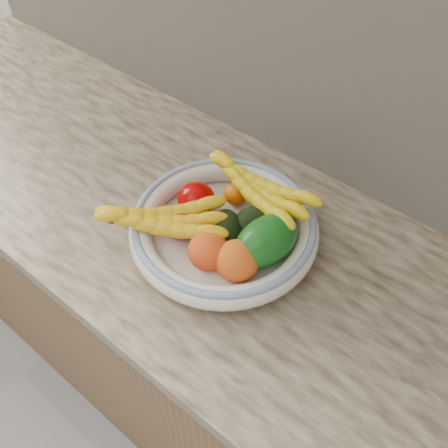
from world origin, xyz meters
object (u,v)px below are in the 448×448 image
fruit_bowl (224,228)px  banana_bunch_front (163,223)px  green_mango (266,241)px  banana_bunch_back (257,192)px

fruit_bowl → banana_bunch_front: 0.13m
fruit_bowl → banana_bunch_front: bearing=-133.5°
fruit_bowl → green_mango: 0.10m
green_mango → banana_bunch_back: green_mango is taller
green_mango → banana_bunch_back: 0.12m
green_mango → fruit_bowl: bearing=-165.3°
fruit_bowl → banana_bunch_front: size_ratio=1.41×
banana_bunch_back → banana_bunch_front: banana_bunch_back is taller
banana_bunch_back → banana_bunch_front: 0.21m
banana_bunch_front → fruit_bowl: bearing=4.8°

